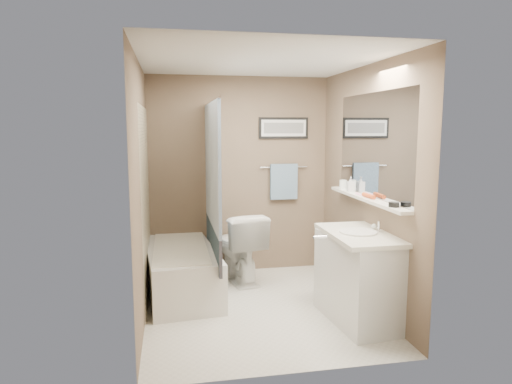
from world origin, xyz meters
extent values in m
plane|color=silver|center=(0.00, 0.00, 0.00)|extent=(2.50, 2.50, 0.00)
cube|color=silver|center=(0.00, 0.00, 2.38)|extent=(2.20, 2.50, 0.04)
cube|color=brown|center=(0.00, 1.23, 1.20)|extent=(2.20, 0.04, 2.40)
cube|color=brown|center=(0.00, -1.23, 1.20)|extent=(2.20, 0.04, 2.40)
cube|color=brown|center=(-1.08, 0.00, 1.20)|extent=(0.04, 2.50, 2.40)
cube|color=brown|center=(1.08, 0.00, 1.20)|extent=(0.04, 2.50, 2.40)
cube|color=beige|center=(-1.09, 0.50, 1.00)|extent=(0.02, 1.55, 2.00)
cylinder|color=silver|center=(-0.40, 0.50, 2.05)|extent=(0.02, 1.55, 0.02)
cube|color=silver|center=(-0.40, 0.50, 1.40)|extent=(0.03, 1.45, 1.28)
cube|color=#283D4C|center=(-0.40, 0.50, 0.58)|extent=(0.03, 1.45, 0.36)
cube|color=silver|center=(1.09, -0.15, 1.62)|extent=(0.02, 1.60, 1.00)
cube|color=silver|center=(1.04, -0.15, 1.10)|extent=(0.12, 1.60, 0.03)
cylinder|color=silver|center=(0.55, 1.22, 1.30)|extent=(0.60, 0.02, 0.02)
cube|color=#93B9D6|center=(0.55, 1.20, 1.12)|extent=(0.34, 0.05, 0.44)
cube|color=black|center=(0.55, 1.23, 1.78)|extent=(0.62, 0.02, 0.26)
cube|color=white|center=(0.55, 1.22, 1.78)|extent=(0.56, 0.00, 0.20)
cube|color=#595959|center=(0.55, 1.22, 1.78)|extent=(0.50, 0.00, 0.13)
cube|color=silver|center=(0.55, -1.24, 1.00)|extent=(0.80, 0.02, 2.00)
cylinder|color=silver|center=(0.22, -1.19, 1.00)|extent=(0.10, 0.02, 0.02)
cube|color=silver|center=(-0.75, 0.57, 0.25)|extent=(0.84, 1.56, 0.50)
cube|color=white|center=(-0.75, 0.57, 0.50)|extent=(0.56, 1.36, 0.02)
imported|color=white|center=(-0.07, 0.85, 0.41)|extent=(0.61, 0.88, 0.82)
cube|color=silver|center=(0.85, -0.46, 0.40)|extent=(0.59, 0.95, 0.80)
cube|color=beige|center=(0.84, -0.46, 0.82)|extent=(0.54, 0.96, 0.04)
cylinder|color=silver|center=(0.83, -0.46, 0.85)|extent=(0.34, 0.34, 0.01)
cylinder|color=silver|center=(1.03, -0.46, 0.89)|extent=(0.02, 0.02, 0.10)
sphere|color=silver|center=(1.03, -0.36, 0.87)|extent=(0.05, 0.05, 0.05)
cylinder|color=black|center=(1.04, -0.72, 1.14)|extent=(0.09, 0.09, 0.04)
cylinder|color=#C3471B|center=(1.04, -0.21, 1.14)|extent=(0.05, 0.22, 0.04)
cube|color=#FA98C3|center=(1.04, 0.02, 1.12)|extent=(0.05, 0.16, 0.01)
cylinder|color=white|center=(1.04, 0.45, 1.17)|extent=(0.08, 0.08, 0.10)
imported|color=#999999|center=(1.04, 0.23, 1.19)|extent=(0.08, 0.08, 0.16)
camera|label=1|loc=(-0.84, -4.27, 1.79)|focal=32.00mm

